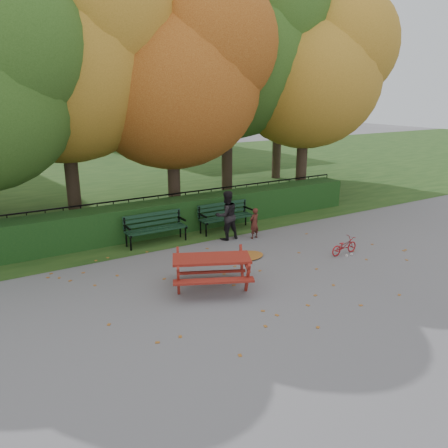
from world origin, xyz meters
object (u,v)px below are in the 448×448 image
bench_left (155,226)px  picnic_table (212,264)px  tree_c (183,74)px  tree_e (317,70)px  bicycle (344,246)px  tree_g (288,68)px  bench_right (225,214)px  tree_d (239,45)px  adult (227,215)px  tree_b (73,53)px  child (254,223)px

bench_left → picnic_table: (-0.11, -3.55, 0.05)m
tree_c → bench_left: 5.31m
tree_e → bicycle: bearing=-123.9°
picnic_table → tree_g: bearing=69.5°
bench_right → tree_d: bearing=51.8°
tree_g → adult: (-7.67, -6.86, -4.63)m
tree_e → bicycle: (-3.78, -5.63, -4.84)m
bench_left → picnic_table: size_ratio=0.84×
bench_left → tree_d: bearing=34.3°
tree_d → tree_g: (4.46, 2.53, -0.61)m
picnic_table → tree_e: bearing=60.2°
tree_c → picnic_table: bearing=-111.1°
tree_c → bench_left: bearing=-133.4°
tree_e → bench_right: 7.38m
tree_c → tree_d: 3.50m
tree_b → tree_e: tree_b is taller
tree_b → tree_e: 9.03m
tree_b → child: 7.55m
tree_b → child: size_ratio=9.33×
tree_c → picnic_table: size_ratio=3.73×
tree_c → bench_left: (-2.13, -2.26, -4.30)m
bench_left → bicycle: (4.04, -3.56, -0.28)m
tree_b → tree_e: (8.97, -0.98, -0.32)m
tree_d → picnic_table: (-5.29, -7.08, -5.41)m
tree_b → child: tree_b is taller
bicycle → child: bearing=26.5°
tree_g → bicycle: size_ratio=9.33×
bench_right → adult: adult is taller
tree_d → bench_right: bearing=-128.2°
bench_right → adult: 0.94m
picnic_table → bicycle: bearing=24.9°
tree_b → picnic_table: size_ratio=4.10×
tree_b → tree_d: bearing=4.4°
tree_c → adult: 5.11m
bench_right → child: bearing=-74.6°
tree_d → bicycle: size_ratio=10.46×
tree_d → tree_c: bearing=-157.4°
adult → child: bearing=155.5°
bench_left → child: child is taller
tree_e → bench_left: 9.29m
tree_d → adult: tree_d is taller
bench_left → adult: adult is taller
tree_b → tree_g: (10.78, 3.02, -0.03)m
adult → bicycle: adult is taller
adult → bicycle: (2.07, -2.76, -0.50)m
tree_c → picnic_table: 7.54m
tree_e → bicycle: 8.33m
tree_g → child: tree_g is taller
tree_e → tree_g: 4.39m
tree_d → child: size_ratio=10.17×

